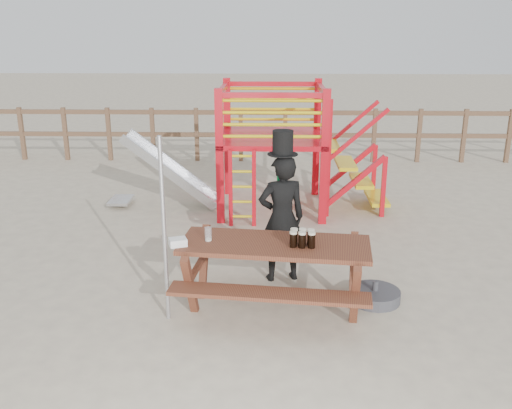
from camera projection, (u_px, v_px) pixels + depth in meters
The scene contains 10 objects.
ground at pixel (253, 306), 6.37m from camera, with size 60.00×60.00×0.00m, color #C3B598.
back_fence at pixel (263, 129), 12.81m from camera, with size 15.09×0.09×1.20m.
playground_fort at pixel (267, 146), 9.45m from camera, with size 4.71×1.84×2.10m.
picnic_table at pixel (275, 268), 6.17m from camera, with size 2.16×1.61×0.78m.
man_with_hat at pixel (282, 215), 6.81m from camera, with size 0.65×0.50×1.85m.
metal_pole at pixel (164, 232), 5.81m from camera, with size 0.04×0.04×1.98m, color #B2B2B7.
parasol_base at pixel (375, 295), 6.47m from camera, with size 0.57×0.57×0.24m.
paper_bag at pixel (178, 242), 5.99m from camera, with size 0.18×0.14×0.08m, color white.
stout_pints at pixel (302, 238), 5.98m from camera, with size 0.27×0.18×0.17m.
empty_glasses at pixel (208, 235), 6.12m from camera, with size 0.08×0.08×0.15m.
Camera 1 is at (0.18, -5.71, 3.03)m, focal length 40.00 mm.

